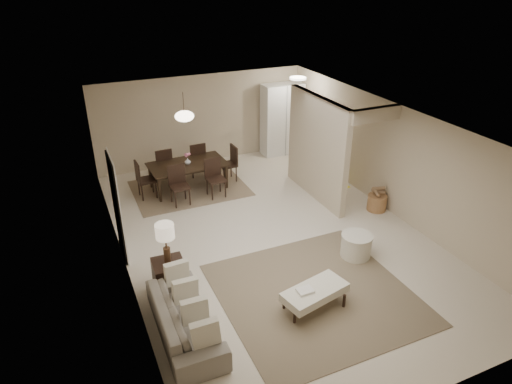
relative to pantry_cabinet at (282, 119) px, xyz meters
name	(u,v)px	position (x,y,z in m)	size (l,w,h in m)	color
floor	(270,235)	(-2.35, -4.15, -1.05)	(9.00, 9.00, 0.00)	beige
ceiling	(272,122)	(-2.35, -4.15, 1.45)	(9.00, 9.00, 0.00)	white
back_wall	(202,119)	(-2.35, 0.35, 0.20)	(6.00, 6.00, 0.00)	#C1B192
left_wall	(118,212)	(-5.35, -4.15, 0.20)	(9.00, 9.00, 0.00)	#C1B192
right_wall	(392,159)	(0.65, -4.15, 0.20)	(9.00, 9.00, 0.00)	#C1B192
partition	(317,148)	(-0.55, -2.90, 0.20)	(0.15, 2.50, 2.50)	#C1B192
doorway	(117,208)	(-5.32, -3.55, -0.03)	(0.04, 0.90, 2.04)	black
pantry_cabinet	(282,119)	(0.00, 0.00, 0.00)	(1.20, 0.55, 2.10)	white
flush_light	(298,78)	(-0.05, -0.95, 1.41)	(0.44, 0.44, 0.05)	white
living_rug	(315,294)	(-2.47, -6.21, -1.04)	(3.20, 3.20, 0.01)	brown
sofa	(185,319)	(-4.80, -6.21, -0.75)	(0.80, 2.04, 0.60)	gray
ottoman_bench	(315,292)	(-2.67, -6.51, -0.73)	(1.21, 0.75, 0.40)	beige
side_table	(169,276)	(-4.75, -5.07, -0.76)	(0.53, 0.53, 0.59)	black
table_lamp	(165,235)	(-4.75, -5.07, 0.10)	(0.32, 0.32, 0.76)	#4B3220
round_pouf	(356,246)	(-1.15, -5.52, -0.81)	(0.61, 0.61, 0.47)	beige
wicker_basket	(377,203)	(0.40, -4.15, -0.86)	(0.44, 0.44, 0.38)	brown
dining_rug	(190,188)	(-3.28, -1.28, -1.04)	(2.80, 2.10, 0.01)	brown
dining_table	(189,176)	(-3.28, -1.28, -0.71)	(1.92, 1.07, 0.68)	black
dining_chairs	(188,171)	(-3.28, -1.28, -0.57)	(2.58, 1.90, 0.96)	black
vase	(188,161)	(-3.28, -1.28, -0.29)	(0.15, 0.15, 0.16)	silver
yellow_mat	(330,187)	(0.06, -2.70, -1.04)	(0.89, 0.54, 0.01)	yellow
pendant_light	(184,116)	(-3.28, -1.28, 0.87)	(0.46, 0.46, 0.71)	#4B3220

